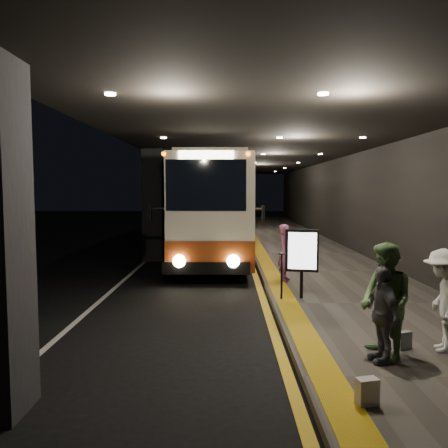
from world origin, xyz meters
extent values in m
plane|color=black|center=(0.00, 0.00, 0.00)|extent=(90.00, 90.00, 0.00)
cube|color=silver|center=(-1.80, 5.00, 0.01)|extent=(0.12, 50.00, 0.01)
cube|color=gold|center=(2.35, 5.00, 0.01)|extent=(0.18, 50.00, 0.01)
cube|color=#514C44|center=(4.75, 5.00, 0.07)|extent=(4.50, 50.00, 0.15)
cube|color=gold|center=(2.85, 5.00, 0.16)|extent=(0.50, 50.00, 0.01)
cube|color=black|center=(7.00, 5.00, 3.00)|extent=(0.10, 50.00, 6.00)
cube|color=black|center=(-1.50, 4.00, 2.20)|extent=(0.80, 0.80, 4.40)
cube|color=black|center=(-1.50, 16.00, 2.20)|extent=(0.80, 0.80, 4.40)
cube|color=black|center=(2.50, 5.00, 4.60)|extent=(9.00, 50.00, 0.40)
cube|color=beige|center=(0.82, 5.31, 2.17)|extent=(2.80, 12.45, 3.51)
cube|color=maroon|center=(0.82, 5.31, 0.88)|extent=(2.82, 12.47, 0.93)
cube|color=black|center=(0.82, -0.92, 2.95)|extent=(2.27, 0.10, 1.45)
cube|color=black|center=(0.82, -0.84, 0.57)|extent=(2.54, 0.29, 0.36)
cylinder|color=black|center=(-0.35, 1.38, 0.52)|extent=(0.29, 1.03, 1.03)
cylinder|color=black|center=(2.00, 1.38, 0.52)|extent=(0.29, 1.03, 1.03)
cylinder|color=black|center=(-0.35, 9.44, 0.52)|extent=(0.29, 1.03, 1.03)
cylinder|color=black|center=(2.00, 9.44, 0.52)|extent=(0.29, 1.03, 1.03)
sphere|color=#FFEAA5|center=(0.05, -0.93, 0.78)|extent=(0.37, 0.37, 0.37)
sphere|color=#FFEAA5|center=(1.60, -0.93, 0.78)|extent=(0.37, 0.37, 0.37)
cube|color=#FFF2BF|center=(0.82, -0.93, 3.80)|extent=(1.55, 0.08, 0.23)
cube|color=beige|center=(1.00, 15.94, 2.05)|extent=(3.11, 11.81, 3.31)
cube|color=maroon|center=(1.00, 15.94, 0.83)|extent=(3.14, 11.84, 0.88)
cube|color=black|center=(1.00, 10.06, 2.78)|extent=(2.14, 0.18, 1.36)
cube|color=black|center=(1.00, 10.14, 0.54)|extent=(2.40, 0.39, 0.34)
cylinder|color=black|center=(-0.09, 12.23, 0.49)|extent=(0.27, 0.97, 0.97)
cylinder|color=black|center=(2.10, 12.23, 0.49)|extent=(0.27, 0.97, 0.97)
cylinder|color=black|center=(-0.09, 19.83, 0.49)|extent=(0.27, 0.97, 0.97)
cylinder|color=black|center=(2.10, 19.83, 0.49)|extent=(0.27, 0.97, 0.97)
cube|color=beige|center=(0.83, 29.70, 2.15)|extent=(3.09, 12.38, 3.48)
cube|color=maroon|center=(0.83, 29.70, 0.87)|extent=(3.11, 12.40, 0.92)
cube|color=black|center=(0.83, 23.54, 2.92)|extent=(2.25, 0.16, 1.43)
cube|color=black|center=(0.83, 23.62, 0.56)|extent=(2.51, 0.36, 0.36)
cylinder|color=black|center=(-0.33, 25.82, 0.51)|extent=(0.29, 1.02, 1.02)
cylinder|color=black|center=(1.99, 25.82, 0.51)|extent=(0.29, 1.02, 1.02)
cylinder|color=black|center=(-0.33, 33.80, 0.51)|extent=(0.29, 1.02, 1.02)
cylinder|color=black|center=(1.99, 33.80, 0.51)|extent=(0.29, 1.02, 1.02)
imported|color=#B85689|center=(3.13, -0.64, 0.98)|extent=(0.57, 0.70, 1.66)
imported|color=#557A43|center=(3.91, -6.57, 1.07)|extent=(0.76, 1.00, 1.84)
imported|color=#BBBBB5|center=(4.98, -6.22, 1.00)|extent=(0.80, 1.20, 1.70)
imported|color=#59575D|center=(3.82, -6.69, 0.90)|extent=(0.57, 0.93, 1.50)
cube|color=black|center=(4.39, -6.16, 0.30)|extent=(0.27, 0.19, 0.30)
cube|color=silver|center=(3.16, -8.06, 0.32)|extent=(0.29, 0.21, 0.33)
cylinder|color=black|center=(3.25, -2.71, 0.48)|extent=(0.08, 0.08, 0.66)
cube|color=black|center=(3.25, -2.71, 1.33)|extent=(0.81, 0.26, 1.04)
cube|color=white|center=(3.25, -2.77, 1.33)|extent=(0.67, 0.15, 0.90)
cylinder|color=black|center=(2.75, -2.83, 0.71)|extent=(0.05, 0.05, 1.12)
camera|label=1|loc=(1.43, -13.30, 2.81)|focal=35.00mm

